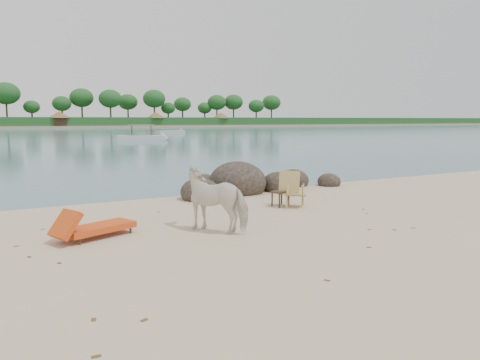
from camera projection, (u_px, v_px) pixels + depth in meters
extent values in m
plane|color=#396772|center=(8.00, 133.00, 87.36)|extent=(400.00, 400.00, 0.00)
ellipsoid|color=black|center=(200.00, 193.00, 14.30)|extent=(1.19, 1.31, 0.89)
ellipsoid|color=black|center=(238.00, 183.00, 15.72)|extent=(1.88, 2.06, 1.41)
ellipsoid|color=black|center=(279.00, 185.00, 16.06)|extent=(1.17, 1.28, 0.88)
ellipsoid|color=black|center=(294.00, 181.00, 17.34)|extent=(1.08, 1.19, 0.81)
ellipsoid|color=black|center=(329.00, 182.00, 17.27)|extent=(0.82, 0.90, 0.62)
ellipsoid|color=black|center=(203.00, 186.00, 16.21)|extent=(1.01, 1.11, 0.75)
ellipsoid|color=black|center=(241.00, 183.00, 17.16)|extent=(0.85, 0.94, 0.64)
imported|color=white|center=(217.00, 200.00, 10.28)|extent=(1.57, 1.79, 1.40)
plane|color=brown|center=(158.00, 213.00, 12.35)|extent=(0.11, 0.11, 0.00)
plane|color=brown|center=(369.00, 249.00, 8.91)|extent=(0.13, 0.13, 0.00)
plane|color=brown|center=(394.00, 231.00, 10.33)|extent=(0.13, 0.13, 0.00)
plane|color=brown|center=(59.00, 265.00, 7.94)|extent=(0.12, 0.12, 0.00)
plane|color=brown|center=(363.00, 210.00, 12.70)|extent=(0.13, 0.13, 0.00)
plane|color=brown|center=(43.00, 230.00, 10.39)|extent=(0.10, 0.10, 0.00)
plane|color=brown|center=(367.00, 215.00, 12.09)|extent=(0.12, 0.12, 0.00)
plane|color=brown|center=(128.00, 226.00, 10.82)|extent=(0.14, 0.14, 0.00)
plane|color=brown|center=(413.00, 229.00, 10.51)|extent=(0.14, 0.14, 0.00)
plane|color=brown|center=(369.00, 231.00, 10.37)|extent=(0.11, 0.11, 0.00)
plane|color=brown|center=(327.00, 282.00, 7.08)|extent=(0.13, 0.13, 0.00)
plane|color=brown|center=(96.00, 359.00, 4.81)|extent=(0.11, 0.11, 0.00)
plane|color=brown|center=(144.00, 322.00, 5.68)|extent=(0.13, 0.13, 0.00)
plane|color=brown|center=(29.00, 258.00, 8.29)|extent=(0.13, 0.13, 0.00)
plane|color=brown|center=(16.00, 248.00, 9.00)|extent=(0.13, 0.13, 0.00)
plane|color=brown|center=(94.00, 322.00, 5.70)|extent=(0.12, 0.12, 0.00)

